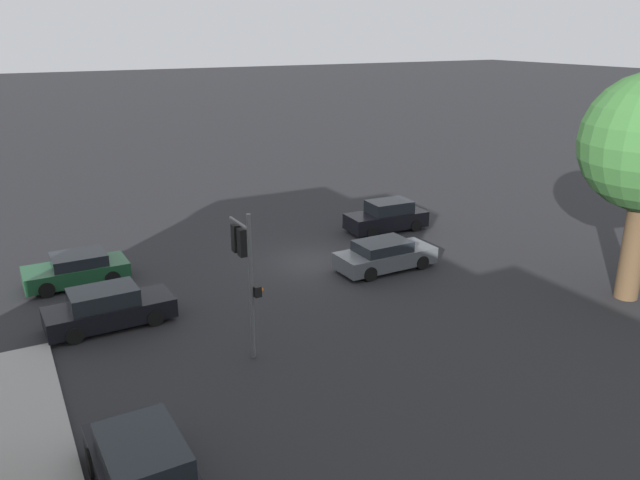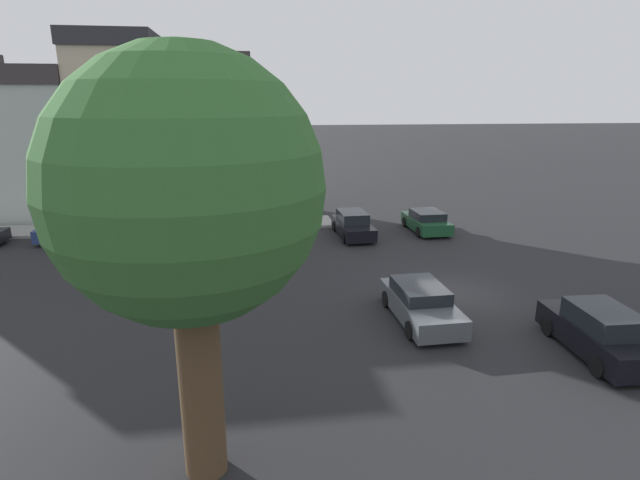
% 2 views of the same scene
% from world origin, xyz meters
% --- Properties ---
extents(ground_plane, '(300.00, 300.00, 0.00)m').
position_xyz_m(ground_plane, '(0.00, 0.00, 0.00)').
color(ground_plane, black).
extents(traffic_signal, '(0.59, 1.67, 4.85)m').
position_xyz_m(traffic_signal, '(5.81, 6.41, 3.31)').
color(traffic_signal, '#515456').
rests_on(traffic_signal, ground_plane).
extents(crossing_car_0, '(4.35, 1.99, 1.59)m').
position_xyz_m(crossing_car_0, '(-5.56, -2.38, 0.74)').
color(crossing_car_0, black).
rests_on(crossing_car_0, ground_plane).
extents(crossing_car_1, '(4.13, 2.03, 1.30)m').
position_xyz_m(crossing_car_1, '(9.95, -2.34, 0.63)').
color(crossing_car_1, '#194728').
rests_on(crossing_car_1, ground_plane).
extents(crossing_car_2, '(4.48, 1.94, 1.45)m').
position_xyz_m(crossing_car_2, '(9.52, 2.32, 0.68)').
color(crossing_car_2, black).
rests_on(crossing_car_2, ground_plane).
extents(crossing_car_3, '(4.50, 1.99, 1.32)m').
position_xyz_m(crossing_car_3, '(-2.31, 2.29, 0.64)').
color(crossing_car_3, '#4C5156').
rests_on(crossing_car_3, ground_plane).
extents(parked_car_0, '(2.15, 4.79, 1.46)m').
position_xyz_m(parked_car_0, '(10.42, 11.73, 0.70)').
color(parked_car_0, black).
rests_on(parked_car_0, ground_plane).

